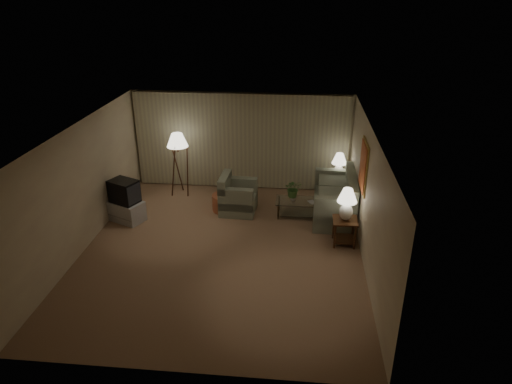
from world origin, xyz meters
TOP-DOWN VIEW (x-y plane):
  - ground at (0.00, 0.00)m, footprint 7.00×7.00m
  - room_shell at (0.02, 1.51)m, footprint 6.04×7.02m
  - sofa at (2.50, 1.86)m, footprint 2.05×1.14m
  - armchair at (0.10, 1.87)m, footprint 0.99×0.94m
  - side_table_near at (2.65, 0.51)m, footprint 0.53×0.53m
  - side_table_far at (2.65, 2.90)m, footprint 0.51×0.43m
  - table_lamp_near at (2.65, 0.51)m, footprint 0.43×0.43m
  - table_lamp_far at (2.65, 2.90)m, footprint 0.40×0.40m
  - coffee_table at (1.63, 1.76)m, footprint 1.14×0.62m
  - tv_cabinet at (-2.55, 1.12)m, footprint 1.21×1.14m
  - crt_tv at (-2.55, 1.12)m, footprint 1.00×0.95m
  - floor_lamp at (-1.62, 2.76)m, footprint 0.56×0.56m
  - ottoman at (-0.25, 1.90)m, footprint 0.81×0.81m
  - vase at (1.48, 1.76)m, footprint 0.19×0.19m
  - flowers at (1.48, 1.76)m, footprint 0.44×0.39m
  - book at (1.88, 1.66)m, footprint 0.24×0.26m

SIDE VIEW (x-z plane):
  - ground at x=0.00m, z-range 0.00..0.00m
  - ottoman at x=-0.25m, z-range 0.00..0.42m
  - tv_cabinet at x=-2.55m, z-range 0.00..0.50m
  - coffee_table at x=1.63m, z-range 0.07..0.48m
  - armchair at x=0.10m, z-range 0.00..0.77m
  - side_table_far at x=2.65m, z-range 0.10..0.70m
  - side_table_near at x=2.65m, z-range 0.11..0.71m
  - book at x=1.88m, z-range 0.41..0.43m
  - sofa at x=2.50m, z-range 0.00..0.88m
  - vase at x=1.48m, z-range 0.42..0.57m
  - crt_tv at x=-2.55m, z-range 0.50..1.05m
  - flowers at x=1.48m, z-range 0.57..1.03m
  - floor_lamp at x=-1.62m, z-range 0.04..1.78m
  - table_lamp_far at x=2.65m, z-range 0.66..1.35m
  - table_lamp_near at x=2.65m, z-range 0.67..1.41m
  - room_shell at x=0.02m, z-range 0.39..3.11m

